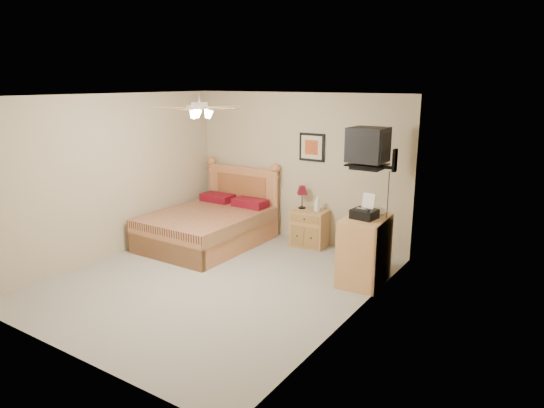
% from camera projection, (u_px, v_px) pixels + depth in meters
% --- Properties ---
extents(floor, '(4.50, 4.50, 0.00)m').
position_uv_depth(floor, '(215.00, 281.00, 6.69)').
color(floor, gray).
rests_on(floor, ground).
extents(ceiling, '(4.00, 4.50, 0.04)m').
position_uv_depth(ceiling, '(210.00, 96.00, 6.08)').
color(ceiling, white).
rests_on(ceiling, ground).
extents(wall_back, '(4.00, 0.04, 2.50)m').
position_uv_depth(wall_back, '(298.00, 168.00, 8.21)').
color(wall_back, tan).
rests_on(wall_back, ground).
extents(wall_front, '(4.00, 0.04, 2.50)m').
position_uv_depth(wall_front, '(59.00, 237.00, 4.56)').
color(wall_front, tan).
rests_on(wall_front, ground).
extents(wall_left, '(0.04, 4.50, 2.50)m').
position_uv_depth(wall_left, '(112.00, 177.00, 7.44)').
color(wall_left, tan).
rests_on(wall_left, ground).
extents(wall_right, '(0.04, 4.50, 2.50)m').
position_uv_depth(wall_right, '(353.00, 215.00, 5.33)').
color(wall_right, tan).
rests_on(wall_right, ground).
extents(bed, '(1.54, 2.02, 1.31)m').
position_uv_depth(bed, '(206.00, 207.00, 8.02)').
color(bed, '#C2784B').
rests_on(bed, ground).
extents(nightstand, '(0.60, 0.47, 0.61)m').
position_uv_depth(nightstand, '(310.00, 228.00, 8.05)').
color(nightstand, '#A47544').
rests_on(nightstand, ground).
extents(table_lamp, '(0.21, 0.21, 0.39)m').
position_uv_depth(table_lamp, '(302.00, 197.00, 8.06)').
color(table_lamp, maroon).
rests_on(table_lamp, nightstand).
extents(lotion_bottle, '(0.11, 0.11, 0.25)m').
position_uv_depth(lotion_bottle, '(317.00, 204.00, 7.90)').
color(lotion_bottle, white).
rests_on(lotion_bottle, nightstand).
extents(framed_picture, '(0.46, 0.04, 0.46)m').
position_uv_depth(framed_picture, '(312.00, 147.00, 7.96)').
color(framed_picture, black).
rests_on(framed_picture, wall_back).
extents(dresser, '(0.60, 0.82, 0.92)m').
position_uv_depth(dresser, '(364.00, 250.00, 6.53)').
color(dresser, tan).
rests_on(dresser, ground).
extents(fax_machine, '(0.33, 0.35, 0.32)m').
position_uv_depth(fax_machine, '(365.00, 207.00, 6.34)').
color(fax_machine, black).
rests_on(fax_machine, dresser).
extents(magazine_lower, '(0.29, 0.34, 0.03)m').
position_uv_depth(magazine_lower, '(369.00, 211.00, 6.68)').
color(magazine_lower, beige).
rests_on(magazine_lower, dresser).
extents(magazine_upper, '(0.24, 0.28, 0.02)m').
position_uv_depth(magazine_upper, '(369.00, 209.00, 6.69)').
color(magazine_upper, tan).
rests_on(magazine_upper, magazine_lower).
extents(wall_tv, '(0.56, 0.46, 0.58)m').
position_uv_depth(wall_tv, '(379.00, 148.00, 6.41)').
color(wall_tv, black).
rests_on(wall_tv, wall_right).
extents(ceiling_fan, '(1.14, 1.14, 0.28)m').
position_uv_depth(ceiling_fan, '(199.00, 108.00, 5.95)').
color(ceiling_fan, white).
rests_on(ceiling_fan, ceiling).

